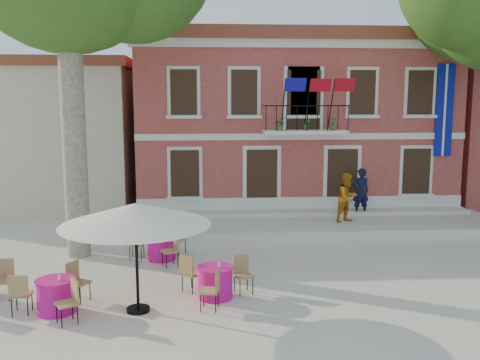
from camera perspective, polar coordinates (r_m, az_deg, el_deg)
name	(u,v)px	position (r m, az deg, el deg)	size (l,w,h in m)	color
ground	(270,267)	(15.50, 3.23, -9.22)	(90.00, 90.00, 0.00)	beige
main_building	(287,120)	(24.94, 5.05, 6.39)	(13.50, 9.59, 7.50)	#BE5644
neighbor_west	(40,132)	(26.79, -20.52, 4.82)	(9.40, 9.40, 6.40)	beige
terrace	(309,225)	(19.96, 7.39, -4.75)	(14.00, 3.40, 0.30)	silver
patio_umbrella	(135,214)	(12.00, -11.09, -3.63)	(3.35, 3.35, 2.49)	black
pedestrian_navy	(361,192)	(21.08, 12.74, -1.22)	(0.67, 0.44, 1.83)	black
pedestrian_orange	(347,198)	(19.81, 11.39, -1.85)	(0.87, 0.68, 1.80)	#C27016
cafe_table_1	(56,294)	(12.90, -19.02, -11.43)	(1.64, 1.87, 0.95)	#E8159B
cafe_table_3	(162,245)	(16.20, -8.37, -6.92)	(1.72, 1.86, 0.95)	#E8159B
cafe_table_4	(215,281)	(13.08, -2.68, -10.67)	(1.84, 1.77, 0.95)	#E8159B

